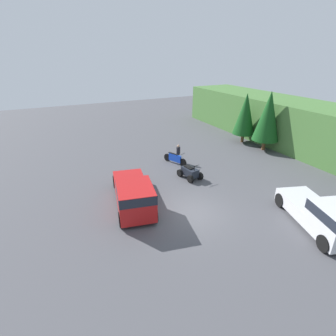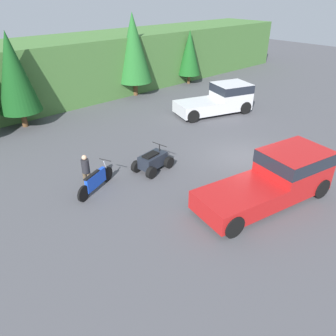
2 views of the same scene
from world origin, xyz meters
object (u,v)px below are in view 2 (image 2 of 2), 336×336
(pickup_truck_second, at_px, (221,98))
(dirt_bike, at_px, (96,181))
(pickup_truck_red, at_px, (278,176))
(rider_person, at_px, (86,171))
(quad_atv, at_px, (153,161))

(pickup_truck_second, height_order, dirt_bike, pickup_truck_second)
(pickup_truck_red, bearing_deg, pickup_truck_second, 62.92)
(dirt_bike, relative_size, rider_person, 1.40)
(pickup_truck_red, xyz_separation_m, dirt_bike, (-5.25, 5.56, -0.56))
(pickup_truck_red, distance_m, pickup_truck_second, 10.79)
(rider_person, bearing_deg, pickup_truck_second, -30.01)
(pickup_truck_red, height_order, dirt_bike, pickup_truck_red)
(dirt_bike, bearing_deg, quad_atv, -28.02)
(pickup_truck_red, height_order, rider_person, pickup_truck_red)
(quad_atv, height_order, rider_person, rider_person)
(pickup_truck_red, relative_size, pickup_truck_second, 1.10)
(pickup_truck_second, distance_m, quad_atv, 9.47)
(pickup_truck_second, bearing_deg, pickup_truck_red, -110.10)
(pickup_truck_red, bearing_deg, dirt_bike, 144.53)
(pickup_truck_second, relative_size, quad_atv, 2.78)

